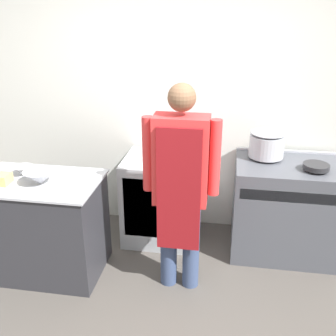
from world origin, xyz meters
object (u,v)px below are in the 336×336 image
stove (285,209)px  stock_pot (267,143)px  person_cook (181,181)px  mixing_bowl (40,177)px  fridge_unit (160,199)px  saute_pan (316,166)px  plastic_tub (2,179)px

stove → stock_pot: (-0.22, 0.12, 0.61)m
person_cook → mixing_bowl: bearing=-178.2°
person_cook → mixing_bowl: 1.16m
stove → mixing_bowl: (-2.09, -0.71, 0.49)m
fridge_unit → saute_pan: bearing=-6.9°
stock_pot → fridge_unit: bearing=-176.0°
stove → plastic_tub: (-2.40, -0.76, 0.48)m
mixing_bowl → saute_pan: 2.36m
plastic_tub → person_cook: bearing=3.3°
mixing_bowl → saute_pan: size_ratio=1.16×
fridge_unit → stock_pot: stock_pot is taller
stove → person_cook: size_ratio=0.56×
mixing_bowl → plastic_tub: bearing=-170.9°
stock_pot → plastic_tub: bearing=-157.9°
stove → plastic_tub: size_ratio=7.53×
stove → mixing_bowl: bearing=-161.2°
saute_pan → mixing_bowl: bearing=-165.4°
stove → fridge_unit: size_ratio=1.11×
stove → mixing_bowl: size_ratio=3.69×
fridge_unit → plastic_tub: (-1.18, -0.81, 0.50)m
stock_pot → saute_pan: 0.49m
fridge_unit → saute_pan: (1.42, -0.17, 0.52)m
saute_pan → stock_pot: bearing=149.9°
stove → fridge_unit: 1.22m
fridge_unit → stove: bearing=-2.4°
plastic_tub → stock_pot: stock_pot is taller
stock_pot → saute_pan: size_ratio=1.42×
mixing_bowl → saute_pan: mixing_bowl is taller
fridge_unit → plastic_tub: bearing=-145.3°
fridge_unit → plastic_tub: 1.51m
mixing_bowl → stock_pot: bearing=24.0°
fridge_unit → mixing_bowl: mixing_bowl is taller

